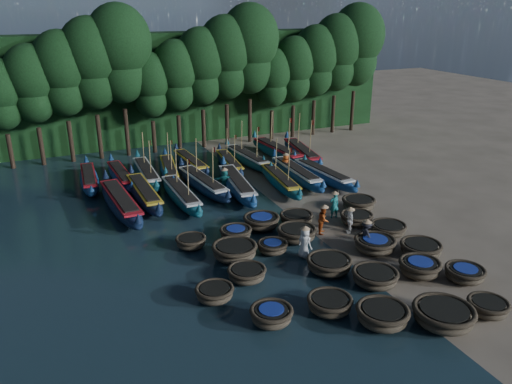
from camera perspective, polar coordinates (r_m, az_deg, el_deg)
name	(u,v)px	position (r m, az deg, el deg)	size (l,w,h in m)	color
ground	(310,231)	(29.27, 6.20, -4.48)	(120.00, 120.00, 0.00)	gray
foliage_wall	(190,87)	(48.81, -7.56, 11.83)	(40.00, 3.00, 10.00)	black
coracle_2	(382,315)	(21.65, 14.25, -13.47)	(2.37, 2.37, 0.82)	brown
coracle_3	(444,315)	(22.35, 20.64, -13.02)	(2.75, 2.75, 0.84)	brown
coracle_4	(488,307)	(23.75, 24.98, -11.82)	(1.76, 1.76, 0.69)	brown
coracle_5	(271,315)	(21.11, 1.78, -13.87)	(1.83, 1.83, 0.73)	brown
coracle_6	(330,304)	(22.04, 8.42, -12.51)	(2.03, 2.03, 0.71)	brown
coracle_7	(375,277)	(24.30, 13.45, -9.43)	(2.68, 2.68, 0.76)	brown
coracle_8	(420,267)	(25.63, 18.21, -8.17)	(2.30, 2.30, 0.81)	brown
coracle_9	(465,273)	(25.99, 22.77, -8.56)	(2.29, 2.29, 0.69)	brown
coracle_10	(215,293)	(22.63, -4.75, -11.41)	(1.80, 1.80, 0.69)	brown
coracle_11	(247,273)	(24.02, -1.06, -9.29)	(1.96, 1.96, 0.68)	brown
coracle_12	(329,264)	(25.00, 8.36, -8.15)	(2.70, 2.70, 0.74)	brown
coracle_13	(375,244)	(27.37, 13.43, -5.80)	(2.24, 2.24, 0.77)	brown
coracle_14	(421,248)	(27.63, 18.32, -6.13)	(2.60, 2.60, 0.73)	brown
coracle_15	(235,251)	(25.86, -2.46, -6.74)	(2.66, 2.66, 0.85)	brown
coracle_16	(273,247)	(26.53, 1.91, -6.26)	(1.75, 1.75, 0.64)	brown
coracle_17	(297,233)	(27.88, 4.68, -4.72)	(2.44, 2.44, 0.80)	brown
coracle_18	(357,218)	(30.44, 11.42, -2.94)	(2.38, 2.38, 0.70)	brown
coracle_19	(388,229)	(29.47, 14.88, -4.07)	(2.42, 2.42, 0.69)	brown
coracle_20	(191,242)	(27.26, -7.46, -5.65)	(1.94, 1.94, 0.66)	brown
coracle_21	(236,233)	(27.97, -2.32, -4.69)	(1.87, 1.87, 0.70)	brown
coracle_22	(261,221)	(29.26, 0.63, -3.36)	(2.60, 2.60, 0.80)	brown
coracle_23	(296,218)	(29.93, 4.65, -2.98)	(2.48, 2.48, 0.71)	brown
coracle_24	(359,203)	(32.47, 11.64, -1.29)	(2.33, 2.33, 0.82)	brown
long_boat_1	(121,202)	(32.74, -15.19, -1.16)	(2.19, 9.03, 1.59)	#10263E
long_boat_2	(144,193)	(34.05, -12.66, -0.16)	(1.64, 8.34, 1.47)	#10263E
long_boat_3	(181,195)	(33.41, -8.56, -0.31)	(1.53, 8.05, 3.42)	navy
long_boat_4	(203,183)	(35.31, -6.10, 1.01)	(2.36, 8.27, 3.53)	#10263E
long_boat_5	(237,185)	(34.79, -2.19, 0.85)	(2.54, 8.64, 1.53)	navy
long_boat_6	(280,180)	(35.81, 2.75, 1.34)	(2.18, 7.81, 3.34)	navy
long_boat_7	(296,173)	(37.24, 4.63, 2.12)	(1.70, 8.46, 1.49)	navy
long_boat_8	(323,175)	(37.28, 7.66, 1.99)	(2.12, 8.14, 1.44)	navy
long_boat_9	(89,179)	(38.18, -18.53, 1.44)	(1.70, 7.40, 1.30)	navy
long_boat_10	(121,176)	(38.13, -15.16, 1.79)	(1.65, 7.42, 1.31)	navy
long_boat_11	(146,173)	(38.12, -12.41, 2.09)	(1.62, 8.04, 3.42)	navy
long_boat_12	(169,170)	(38.77, -9.89, 2.53)	(2.43, 7.36, 3.16)	navy
long_boat_13	(191,163)	(40.28, -7.48, 3.36)	(1.77, 7.44, 1.31)	#10263E
long_boat_14	(229,163)	(39.91, -3.06, 3.33)	(2.05, 7.24, 3.09)	#10263E
long_boat_15	(247,158)	(40.95, -1.00, 3.89)	(2.09, 8.05, 3.43)	navy
long_boat_16	(277,151)	(42.70, 2.47, 4.66)	(2.19, 8.87, 3.78)	navy
long_boat_17	(302,153)	(42.44, 5.26, 4.48)	(2.88, 8.68, 3.73)	navy
fisherman_0	(305,242)	(25.97, 5.58, -5.66)	(0.82, 0.97, 1.89)	silver
fisherman_1	(334,203)	(30.93, 8.94, -1.31)	(0.65, 0.52, 1.86)	#1B7472
fisherman_2	(324,219)	(28.81, 7.74, -3.05)	(1.00, 1.02, 1.86)	#C24F19
fisherman_3	(366,234)	(27.53, 12.50, -4.67)	(0.60, 1.02, 1.77)	black
fisherman_4	(350,219)	(29.10, 10.66, -3.09)	(0.60, 0.95, 1.71)	silver
fisherman_5	(225,180)	(34.94, -3.60, 1.40)	(1.61, 1.06, 1.86)	#1B7472
fisherman_6	(286,164)	(38.34, 3.41, 3.24)	(0.94, 0.99, 1.90)	#C24F19
tree_0	(0,94)	(43.39, -27.20, 9.96)	(3.68, 3.68, 8.68)	black
tree_1	(31,83)	(43.22, -24.28, 11.29)	(4.09, 4.09, 9.65)	black
tree_2	(62,73)	(43.18, -21.32, 12.60)	(4.51, 4.51, 10.63)	black
tree_3	(91,62)	(43.28, -18.33, 13.88)	(4.92, 4.92, 11.60)	black
tree_4	(119,53)	(43.51, -15.34, 15.11)	(5.34, 5.34, 12.58)	black
tree_5	(150,85)	(44.23, -12.01, 11.92)	(3.68, 3.68, 8.68)	black
tree_6	(176,75)	(44.66, -9.12, 13.07)	(4.09, 4.09, 9.65)	black
tree_7	(201,66)	(45.22, -6.27, 14.15)	(4.51, 4.51, 10.63)	black
tree_8	(226,57)	(45.89, -3.48, 15.18)	(4.92, 4.92, 11.60)	black
tree_9	(250,48)	(46.67, -0.74, 16.14)	(5.34, 5.34, 12.58)	black
tree_10	(272,77)	(47.90, 1.88, 13.00)	(3.68, 3.68, 8.68)	black
tree_11	(294,68)	(48.85, 4.40, 13.90)	(4.09, 4.09, 9.65)	black
tree_12	(316,60)	(49.89, 6.83, 14.74)	(4.51, 4.51, 10.63)	black
tree_13	(336,52)	(51.02, 9.18, 15.52)	(4.92, 4.92, 11.60)	black
tree_14	(357,44)	(52.23, 11.45, 16.24)	(5.34, 5.34, 12.58)	black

